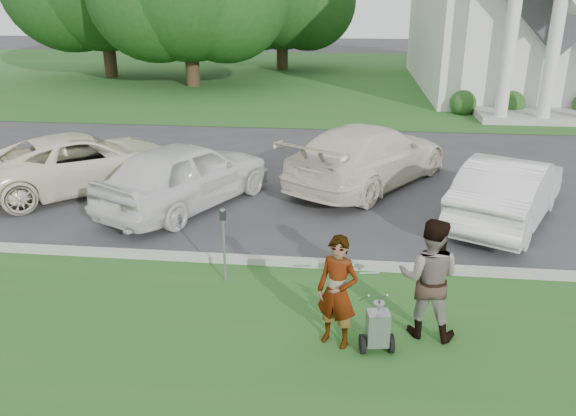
% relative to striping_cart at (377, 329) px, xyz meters
% --- Properties ---
extents(ground, '(120.00, 120.00, 0.00)m').
position_rel_striping_cart_xyz_m(ground, '(-1.28, 2.00, -0.37)').
color(ground, '#333335').
rests_on(ground, ground).
extents(grass_strip, '(80.00, 7.00, 0.01)m').
position_rel_striping_cart_xyz_m(grass_strip, '(-1.28, -1.00, -0.37)').
color(grass_strip, '#235B1F').
rests_on(grass_strip, ground).
extents(church_lawn, '(80.00, 30.00, 0.01)m').
position_rel_striping_cart_xyz_m(church_lawn, '(-1.28, 29.00, -0.37)').
color(church_lawn, '#235B1F').
rests_on(church_lawn, ground).
extents(curb, '(80.00, 0.18, 0.15)m').
position_rel_striping_cart_xyz_m(curb, '(-1.28, 2.55, -0.30)').
color(curb, '#9E9E93').
rests_on(curb, ground).
extents(striping_cart, '(0.52, 0.98, 0.87)m').
position_rel_striping_cart_xyz_m(striping_cart, '(0.00, 0.00, 0.00)').
color(striping_cart, black).
rests_on(striping_cart, ground).
extents(person_left, '(0.72, 0.61, 1.67)m').
position_rel_striping_cart_xyz_m(person_left, '(-0.58, 0.14, 0.46)').
color(person_left, '#999999').
rests_on(person_left, ground).
extents(person_right, '(1.02, 0.87, 1.84)m').
position_rel_striping_cart_xyz_m(person_right, '(0.72, 0.54, 0.54)').
color(person_right, '#999999').
rests_on(person_right, ground).
extents(parking_meter_near, '(0.10, 0.09, 1.36)m').
position_rel_striping_cart_xyz_m(parking_meter_near, '(-2.58, 1.82, 0.49)').
color(parking_meter_near, '#93979C').
rests_on(parking_meter_near, ground).
extents(car_a, '(5.45, 5.21, 1.44)m').
position_rel_striping_cart_xyz_m(car_a, '(-7.30, 6.44, 0.35)').
color(car_a, '#F2EECE').
rests_on(car_a, ground).
extents(car_b, '(3.79, 5.05, 1.60)m').
position_rel_striping_cart_xyz_m(car_b, '(-4.30, 5.43, 0.43)').
color(car_b, white).
rests_on(car_b, ground).
extents(car_c, '(4.88, 5.89, 1.61)m').
position_rel_striping_cart_xyz_m(car_c, '(0.02, 7.61, 0.43)').
color(car_c, '#EDE4C9').
rests_on(car_c, ground).
extents(car_d, '(3.43, 4.72, 1.48)m').
position_rel_striping_cart_xyz_m(car_d, '(3.02, 5.30, 0.37)').
color(car_d, white).
rests_on(car_d, ground).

